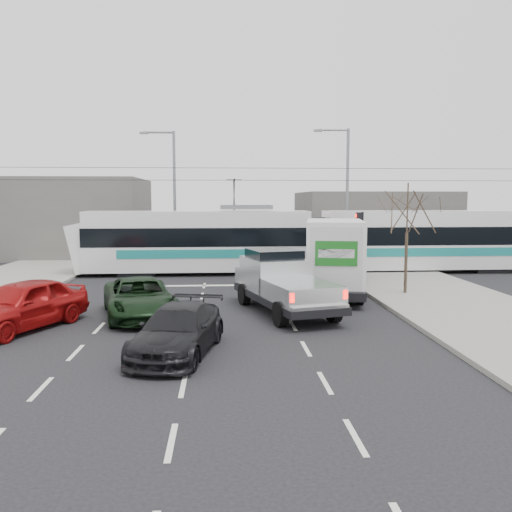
{
  "coord_description": "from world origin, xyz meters",
  "views": [
    {
      "loc": [
        -0.74,
        -21.53,
        4.41
      ],
      "look_at": [
        0.79,
        3.26,
        1.8
      ],
      "focal_mm": 38.0,
      "sensor_mm": 36.0,
      "label": 1
    }
  ],
  "objects": [
    {
      "name": "bare_tree",
      "position": [
        7.6,
        2.5,
        3.79
      ],
      "size": [
        2.4,
        2.4,
        5.0
      ],
      "color": "#47382B",
      "rests_on": "ground"
    },
    {
      "name": "street_lamp_near",
      "position": [
        7.31,
        14.0,
        5.11
      ],
      "size": [
        2.38,
        0.25,
        9.0
      ],
      "color": "slate",
      "rests_on": "ground"
    },
    {
      "name": "green_car",
      "position": [
        -3.87,
        -1.31,
        0.73
      ],
      "size": [
        3.64,
        5.69,
        1.46
      ],
      "primitive_type": "imported",
      "rotation": [
        0.0,
        0.0,
        0.25
      ],
      "color": "black",
      "rests_on": "ground"
    },
    {
      "name": "red_car",
      "position": [
        -7.55,
        -3.01,
        0.86
      ],
      "size": [
        3.95,
        5.4,
        1.71
      ],
      "primitive_type": "imported",
      "rotation": [
        0.0,
        0.0,
        -0.43
      ],
      "color": "#9A0E0E",
      "rests_on": "ground"
    },
    {
      "name": "catenary",
      "position": [
        0.0,
        10.0,
        3.88
      ],
      "size": [
        60.0,
        0.2,
        7.0
      ],
      "color": "black",
      "rests_on": "ground"
    },
    {
      "name": "box_truck",
      "position": [
        4.32,
        2.66,
        1.72
      ],
      "size": [
        3.59,
        7.28,
        3.48
      ],
      "rotation": [
        0.0,
        0.0,
        -0.18
      ],
      "color": "black",
      "rests_on": "ground"
    },
    {
      "name": "sidewalk_right",
      "position": [
        9.0,
        0.0,
        0.07
      ],
      "size": [
        6.0,
        60.0,
        0.15
      ],
      "primitive_type": "cube",
      "color": "gray",
      "rests_on": "ground"
    },
    {
      "name": "dark_car",
      "position": [
        -2.02,
        -6.31,
        0.69
      ],
      "size": [
        2.88,
        5.06,
        1.38
      ],
      "primitive_type": "imported",
      "rotation": [
        0.0,
        0.0,
        -0.21
      ],
      "color": "black",
      "rests_on": "ground"
    },
    {
      "name": "building_right",
      "position": [
        12.0,
        24.0,
        2.5
      ],
      "size": [
        12.0,
        10.0,
        5.0
      ],
      "primitive_type": "cube",
      "color": "#655F5B",
      "rests_on": "ground"
    },
    {
      "name": "rails",
      "position": [
        0.0,
        10.0,
        0.01
      ],
      "size": [
        60.0,
        1.6,
        0.03
      ],
      "primitive_type": "cube",
      "color": "#33302D",
      "rests_on": "ground"
    },
    {
      "name": "navy_pickup",
      "position": [
        5.58,
        7.32,
        1.07
      ],
      "size": [
        3.05,
        5.44,
        2.17
      ],
      "rotation": [
        0.0,
        0.0,
        -0.24
      ],
      "color": "black",
      "rests_on": "ground"
    },
    {
      "name": "traffic_signal",
      "position": [
        6.47,
        6.5,
        2.74
      ],
      "size": [
        0.44,
        0.44,
        3.6
      ],
      "color": "black",
      "rests_on": "ground"
    },
    {
      "name": "silver_pickup",
      "position": [
        1.57,
        -0.5,
        1.18
      ],
      "size": [
        3.87,
        6.89,
        2.37
      ],
      "rotation": [
        0.0,
        0.0,
        0.27
      ],
      "color": "black",
      "rests_on": "ground"
    },
    {
      "name": "ground",
      "position": [
        0.0,
        0.0,
        0.0
      ],
      "size": [
        120.0,
        120.0,
        0.0
      ],
      "primitive_type": "plane",
      "color": "black",
      "rests_on": "ground"
    },
    {
      "name": "street_lamp_far",
      "position": [
        -4.19,
        16.0,
        5.11
      ],
      "size": [
        2.38,
        0.25,
        9.0
      ],
      "color": "slate",
      "rests_on": "ground"
    },
    {
      "name": "building_left",
      "position": [
        -14.0,
        22.0,
        3.0
      ],
      "size": [
        14.0,
        10.0,
        6.0
      ],
      "primitive_type": "cube",
      "color": "#655F5B",
      "rests_on": "ground"
    },
    {
      "name": "tram",
      "position": [
        4.83,
        10.55,
        1.97
      ],
      "size": [
        27.19,
        3.23,
        5.54
      ],
      "rotation": [
        0.0,
        0.0,
        0.02
      ],
      "color": "silver",
      "rests_on": "ground"
    }
  ]
}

